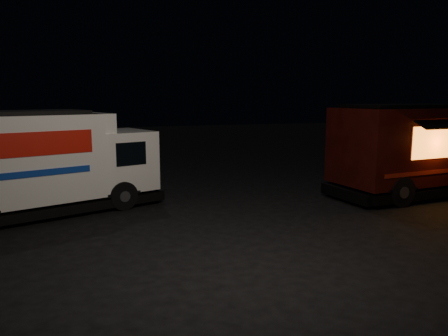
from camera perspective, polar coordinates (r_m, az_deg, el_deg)
ground at (r=11.81m, az=-2.35°, el=-7.48°), size 80.00×80.00×0.00m
white_truck at (r=13.74m, az=-22.22°, el=0.66°), size 7.05×4.31×3.02m
red_truck at (r=16.78m, az=24.41°, el=2.20°), size 6.99×3.10×3.16m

